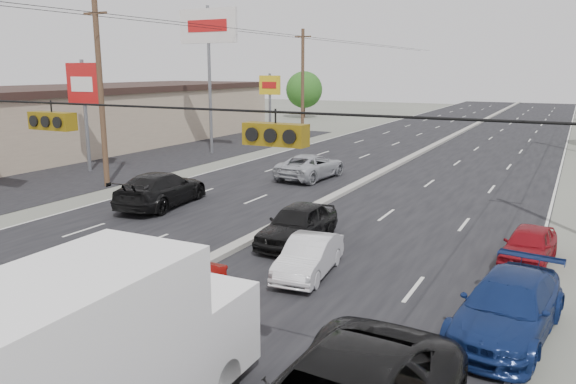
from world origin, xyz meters
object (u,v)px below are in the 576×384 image
tree_left_far (304,90)px  queue_car_a (298,224)px  queue_car_e (529,246)px  queue_car_b (309,257)px  utility_pole_left_c (303,83)px  box_truck (92,361)px  pole_sign_far (270,90)px  oncoming_near (161,189)px  oncoming_far (311,167)px  pole_sign_mid (84,90)px  queue_car_d (508,308)px  red_sedan (168,292)px  pole_sign_billboard (208,35)px  utility_pole_left_b (101,94)px

tree_left_far → queue_car_a: (23.72, -49.59, -2.96)m
tree_left_far → queue_car_e: bearing=-56.6°
queue_car_a → queue_car_b: (1.78, -2.77, -0.14)m
utility_pole_left_c → box_truck: utility_pole_left_c is taller
pole_sign_far → oncoming_near: 29.03m
oncoming_far → queue_car_b: bearing=119.2°
pole_sign_far → box_truck: 46.32m
pole_sign_mid → queue_car_d: pole_sign_mid is taller
pole_sign_far → queue_car_d: (25.60, -33.86, -3.67)m
red_sedan → oncoming_near: bearing=131.2°
utility_pole_left_c → queue_car_e: 35.89m
red_sedan → queue_car_a: size_ratio=0.85×
tree_left_far → box_truck: bearing=-67.2°
pole_sign_billboard → oncoming_far: size_ratio=2.08×
utility_pole_left_c → queue_car_d: (22.10, -33.86, -4.37)m
box_truck → queue_car_a: (-2.25, 12.12, -0.99)m
utility_pole_left_b → queue_car_d: (22.10, -8.86, -4.37)m
utility_pole_left_b → queue_car_a: utility_pole_left_b is taller
queue_car_b → queue_car_e: size_ratio=1.02×
red_sedan → queue_car_e: queue_car_e is taller
utility_pole_left_c → pole_sign_billboard: (-2.00, -12.00, 3.76)m
pole_sign_mid → pole_sign_far: pole_sign_mid is taller
utility_pole_left_b → queue_car_d: bearing=-21.8°
queue_car_a → queue_car_b: queue_car_a is taller
pole_sign_mid → queue_car_e: bearing=-12.5°
pole_sign_billboard → tree_left_far: (-7.50, 32.00, -5.15)m
pole_sign_billboard → queue_car_a: 25.26m
pole_sign_billboard → queue_car_d: pole_sign_billboard is taller
queue_car_e → queue_car_a: bearing=-162.5°
pole_sign_billboard → pole_sign_far: (-1.50, 12.00, -4.46)m
pole_sign_far → queue_car_e: pole_sign_far is taller
tree_left_far → queue_car_b: bearing=-64.0°
pole_sign_mid → pole_sign_far: size_ratio=1.17×
pole_sign_mid → utility_pole_left_b: bearing=-33.7°
utility_pole_left_b → oncoming_far: bearing=38.2°
red_sedan → pole_sign_far: bearing=115.9°
oncoming_near → red_sedan: bearing=123.1°
queue_car_b → utility_pole_left_b: bearing=148.5°
oncoming_near → oncoming_far: (3.41, 9.52, -0.09)m
red_sedan → oncoming_near: 12.44m
utility_pole_left_b → pole_sign_far: size_ratio=1.67×
utility_pole_left_c → pole_sign_far: (-3.50, -0.00, -0.70)m
utility_pole_left_b → queue_car_e: (22.10, -2.92, -4.48)m
queue_car_a → oncoming_near: 8.74m
utility_pole_left_b → red_sedan: 18.71m
tree_left_far → oncoming_far: size_ratio=1.16×
utility_pole_left_b → queue_car_a: size_ratio=2.25×
utility_pole_left_c → box_truck: 44.97m
queue_car_a → red_sedan: bearing=-93.3°
red_sedan → queue_car_b: 4.82m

